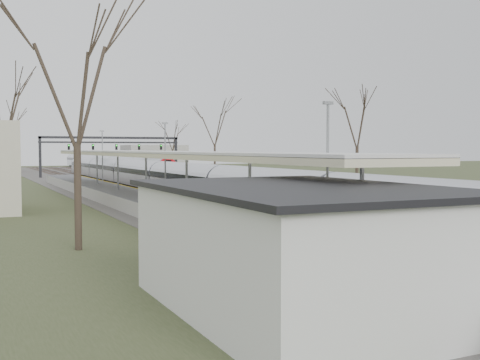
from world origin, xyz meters
The scene contains 11 objects.
track_bed centered at (0.26, 55.00, 0.06)m, with size 24.00×160.00×0.22m.
platform centered at (-9.05, 37.50, 0.50)m, with size 3.50×69.00×1.00m, color #9E9B93.
canopy centered at (-9.05, 32.99, 3.93)m, with size 4.10×50.00×3.11m.
station_building centered at (-12.50, 8.00, 1.60)m, with size 6.00×9.00×3.20m, color silver.
signal_gantry centered at (0.29, 84.99, 4.91)m, with size 21.00×0.59×6.08m.
tree_west_near centered at (-16.00, 20.00, 7.29)m, with size 5.00×5.00×10.30m.
tree_west_far centered at (-17.00, 48.00, 8.02)m, with size 5.50×5.50×11.33m.
tree_east_far centered at (14.00, 42.00, 7.29)m, with size 5.00×5.00×10.30m.
train_near centered at (-2.50, 51.04, 1.48)m, with size 2.62×90.21×3.05m.
train_far centered at (4.50, 108.05, 1.48)m, with size 2.62×75.21×3.05m.
passenger centered at (-9.36, 13.05, 1.90)m, with size 0.65×0.43×1.79m, color #272A4D.
Camera 1 is at (-20.38, -5.33, 4.27)m, focal length 45.00 mm.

